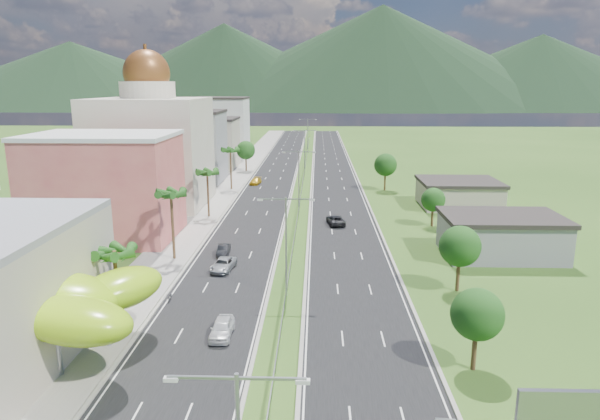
{
  "coord_description": "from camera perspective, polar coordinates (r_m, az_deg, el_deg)",
  "views": [
    {
      "loc": [
        3.23,
        -44.62,
        22.55
      ],
      "look_at": [
        1.13,
        21.13,
        7.0
      ],
      "focal_mm": 32.0,
      "sensor_mm": 36.0,
      "label": 1
    }
  ],
  "objects": [
    {
      "name": "palm_tree_c",
      "position": [
        70.61,
        -13.6,
        1.45
      ],
      "size": [
        3.6,
        3.6,
        9.6
      ],
      "color": "#47301C",
      "rests_on": "ground"
    },
    {
      "name": "billboard",
      "position": [
        35.02,
        26.25,
        -19.38
      ],
      "size": [
        5.2,
        0.35,
        6.2
      ],
      "color": "gray",
      "rests_on": "ground"
    },
    {
      "name": "road_right",
      "position": [
        136.56,
        3.6,
        3.78
      ],
      "size": [
        11.0,
        260.0,
        0.04
      ],
      "primitive_type": "cube",
      "color": "black",
      "rests_on": "ground"
    },
    {
      "name": "leafy_tree_rb",
      "position": [
        61.29,
        16.7,
        -3.75
      ],
      "size": [
        4.55,
        4.55,
        7.47
      ],
      "color": "#47301C",
      "rests_on": "ground"
    },
    {
      "name": "leafy_tree_lfar",
      "position": [
        141.89,
        -5.8,
        6.36
      ],
      "size": [
        4.9,
        4.9,
        8.05
      ],
      "color": "#47301C",
      "rests_on": "ground"
    },
    {
      "name": "motorcycle",
      "position": [
        59.15,
        -13.7,
        -8.9
      ],
      "size": [
        0.6,
        1.73,
        1.09
      ],
      "primitive_type": "imported",
      "rotation": [
        0.0,
        0.0,
        0.05
      ],
      "color": "black",
      "rests_on": "road_left"
    },
    {
      "name": "shed_far",
      "position": [
        105.14,
        16.55,
        1.58
      ],
      "size": [
        14.0,
        12.0,
        4.4
      ],
      "primitive_type": "cube",
      "color": "#B4A594",
      "rests_on": "ground"
    },
    {
      "name": "car_silver_mid_left",
      "position": [
        67.2,
        -8.19,
        -5.77
      ],
      "size": [
        2.99,
        5.35,
        1.42
      ],
      "primitive_type": "imported",
      "rotation": [
        0.0,
        0.0,
        -0.13
      ],
      "color": "#969A9D",
      "rests_on": "road_left"
    },
    {
      "name": "shed_near",
      "position": [
        76.57,
        20.66,
        -2.76
      ],
      "size": [
        15.0,
        10.0,
        5.0
      ],
      "primitive_type": "cube",
      "color": "gray",
      "rests_on": "ground"
    },
    {
      "name": "streetlight_median_d",
      "position": [
        140.55,
        0.5,
        6.84
      ],
      "size": [
        6.04,
        0.25,
        11.0
      ],
      "color": "gray",
      "rests_on": "ground"
    },
    {
      "name": "car_yellow_far_left",
      "position": [
        123.53,
        -4.76,
        3.09
      ],
      "size": [
        2.68,
        5.11,
        1.41
      ],
      "primitive_type": "imported",
      "rotation": [
        0.0,
        0.0,
        -0.15
      ],
      "color": "gold",
      "rests_on": "road_left"
    },
    {
      "name": "palm_tree_e",
      "position": [
        117.01,
        -7.44,
        6.2
      ],
      "size": [
        3.6,
        3.6,
        9.4
      ],
      "color": "#47301C",
      "rests_on": "ground"
    },
    {
      "name": "leafy_tree_ra",
      "position": [
        45.26,
        18.38,
        -10.54
      ],
      "size": [
        4.2,
        4.2,
        6.9
      ],
      "color": "#47301C",
      "rests_on": "ground"
    },
    {
      "name": "palm_tree_b",
      "position": [
        52.57,
        -19.2,
        -4.6
      ],
      "size": [
        3.6,
        3.6,
        8.1
      ],
      "color": "#47301C",
      "rests_on": "ground"
    },
    {
      "name": "car_dark_left",
      "position": [
        72.99,
        -8.17,
        -4.24
      ],
      "size": [
        1.55,
        4.17,
        1.36
      ],
      "primitive_type": "imported",
      "rotation": [
        0.0,
        0.0,
        0.03
      ],
      "color": "black",
      "rests_on": "road_left"
    },
    {
      "name": "domed_building",
      "position": [
        105.0,
        -15.59,
        6.69
      ],
      "size": [
        20.0,
        20.0,
        28.7
      ],
      "color": "beige",
      "rests_on": "ground"
    },
    {
      "name": "car_white_near_left",
      "position": [
        50.45,
        -8.32,
        -12.34
      ],
      "size": [
        1.9,
        4.71,
        1.6
      ],
      "primitive_type": "imported",
      "rotation": [
        0.0,
        0.0,
        -0.0
      ],
      "color": "silver",
      "rests_on": "road_left"
    },
    {
      "name": "midrise_white",
      "position": [
        172.82,
        -8.35,
        8.66
      ],
      "size": [
        16.0,
        15.0,
        18.0
      ],
      "primitive_type": "cube",
      "color": "silver",
      "rests_on": "ground"
    },
    {
      "name": "leafy_tree_rd",
      "position": [
        116.81,
        9.11,
        4.78
      ],
      "size": [
        4.9,
        4.9,
        8.05
      ],
      "color": "#47301C",
      "rests_on": "ground"
    },
    {
      "name": "midrise_beige",
      "position": [
        150.56,
        -9.84,
        6.98
      ],
      "size": [
        16.0,
        15.0,
        13.0
      ],
      "primitive_type": "cube",
      "color": "#B4A594",
      "rests_on": "ground"
    },
    {
      "name": "road_left",
      "position": [
        136.91,
        -2.7,
        3.81
      ],
      "size": [
        11.0,
        260.0,
        0.04
      ],
      "primitive_type": "cube",
      "color": "black",
      "rests_on": "ground"
    },
    {
      "name": "median_guardrail",
      "position": [
        118.7,
        0.24,
        2.65
      ],
      "size": [
        0.1,
        216.06,
        0.76
      ],
      "color": "gray",
      "rests_on": "ground"
    },
    {
      "name": "streetlight_median_c",
      "position": [
        95.98,
        -0.12,
        3.82
      ],
      "size": [
        6.04,
        0.25,
        11.0
      ],
      "color": "gray",
      "rests_on": "ground"
    },
    {
      "name": "lime_canopy",
      "position": [
        49.97,
        -26.34,
        -8.72
      ],
      "size": [
        18.0,
        15.0,
        7.4
      ],
      "color": "#8EC513",
      "rests_on": "ground"
    },
    {
      "name": "ground",
      "position": [
        50.1,
        -2.12,
        -13.46
      ],
      "size": [
        500.0,
        500.0,
        0.0
      ],
      "primitive_type": "plane",
      "color": "#2D5119",
      "rests_on": "ground"
    },
    {
      "name": "leafy_tree_rc",
      "position": [
        88.56,
        14.03,
        1.05
      ],
      "size": [
        3.85,
        3.85,
        6.33
      ],
      "color": "#47301C",
      "rests_on": "ground"
    },
    {
      "name": "palm_tree_d",
      "position": [
        92.78,
        -9.86,
        3.79
      ],
      "size": [
        3.6,
        3.6,
        8.6
      ],
      "color": "#47301C",
      "rests_on": "ground"
    },
    {
      "name": "car_dark_far_right",
      "position": [
        87.85,
        3.82,
        -1.07
      ],
      "size": [
        3.29,
        5.74,
        1.51
      ],
      "primitive_type": "imported",
      "rotation": [
        0.0,
        0.0,
        3.29
      ],
      "color": "black",
      "rests_on": "road_right"
    },
    {
      "name": "midrise_grey",
      "position": [
        129.06,
        -11.81,
        6.55
      ],
      "size": [
        16.0,
        15.0,
        16.0
      ],
      "primitive_type": "cube",
      "color": "gray",
      "rests_on": "ground"
    },
    {
      "name": "streetlight_median_b",
      "position": [
        56.95,
        -1.5,
        -2.81
      ],
      "size": [
        6.04,
        0.25,
        11.0
      ],
      "color": "gray",
      "rests_on": "ground"
    },
    {
      "name": "sidewalk_left",
      "position": [
        137.98,
        -6.64,
        3.83
      ],
      "size": [
        7.0,
        260.0,
        0.12
      ],
      "primitive_type": "cube",
      "color": "gray",
      "rests_on": "ground"
    },
    {
      "name": "mountain_ridge",
      "position": [
        498.38,
        8.51,
        10.56
      ],
      "size": [
        860.0,
        140.0,
        90.0
      ],
      "primitive_type": null,
      "color": "black",
      "rests_on": "ground"
    },
    {
      "name": "pink_shophouse",
      "position": [
        84.1,
        -20.02,
        2.18
      ],
      "size": [
        20.0,
        15.0,
        15.0
      ],
      "primitive_type": "cube",
      "color": "#C45052",
      "rests_on": "ground"
    },
    {
      "name": "streetlight_median_e",
      "position": [
        185.32,
        0.83,
        8.4
      ],
      "size": [
        6.04,
        0.25,
        11.0
      ],
      "color": "gray",
      "rests_on": "ground"
    }
  ]
}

